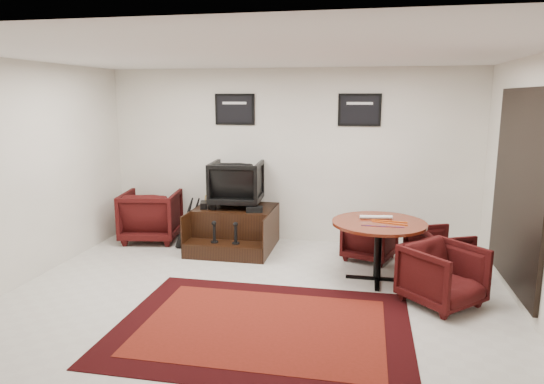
{
  "coord_description": "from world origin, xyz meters",
  "views": [
    {
      "loc": [
        1.24,
        -5.24,
        2.34
      ],
      "look_at": [
        0.03,
        0.9,
        1.12
      ],
      "focal_mm": 32.0,
      "sensor_mm": 36.0,
      "label": 1
    }
  ],
  "objects_px": {
    "shine_podium": "(235,229)",
    "shine_chair": "(237,181)",
    "table_chair_window": "(439,250)",
    "table_chair_corner": "(443,272)",
    "meeting_table": "(379,229)",
    "armchair_side": "(151,213)",
    "table_chair_back": "(370,236)"
  },
  "relations": [
    {
      "from": "table_chair_corner",
      "to": "shine_podium",
      "type": "bearing_deg",
      "value": 106.94
    },
    {
      "from": "table_chair_corner",
      "to": "shine_chair",
      "type": "bearing_deg",
      "value": 104.97
    },
    {
      "from": "table_chair_back",
      "to": "table_chair_window",
      "type": "bearing_deg",
      "value": 171.1
    },
    {
      "from": "meeting_table",
      "to": "table_chair_back",
      "type": "bearing_deg",
      "value": 96.58
    },
    {
      "from": "shine_podium",
      "to": "shine_chair",
      "type": "height_order",
      "value": "shine_chair"
    },
    {
      "from": "table_chair_back",
      "to": "table_chair_corner",
      "type": "xyz_separation_m",
      "value": [
        0.81,
        -1.47,
        0.04
      ]
    },
    {
      "from": "armchair_side",
      "to": "table_chair_back",
      "type": "relative_size",
      "value": 1.33
    },
    {
      "from": "table_chair_back",
      "to": "table_chair_window",
      "type": "height_order",
      "value": "table_chair_window"
    },
    {
      "from": "armchair_side",
      "to": "table_chair_window",
      "type": "relative_size",
      "value": 1.32
    },
    {
      "from": "table_chair_back",
      "to": "table_chair_corner",
      "type": "distance_m",
      "value": 1.67
    },
    {
      "from": "shine_chair",
      "to": "armchair_side",
      "type": "height_order",
      "value": "shine_chair"
    },
    {
      "from": "shine_chair",
      "to": "meeting_table",
      "type": "height_order",
      "value": "shine_chair"
    },
    {
      "from": "table_chair_window",
      "to": "table_chair_corner",
      "type": "xyz_separation_m",
      "value": [
        -0.09,
        -0.98,
        0.04
      ]
    },
    {
      "from": "shine_chair",
      "to": "armchair_side",
      "type": "distance_m",
      "value": 1.58
    },
    {
      "from": "meeting_table",
      "to": "table_chair_window",
      "type": "xyz_separation_m",
      "value": [
        0.8,
        0.34,
        -0.34
      ]
    },
    {
      "from": "shine_chair",
      "to": "table_chair_window",
      "type": "relative_size",
      "value": 1.16
    },
    {
      "from": "armchair_side",
      "to": "table_chair_window",
      "type": "bearing_deg",
      "value": 160.83
    },
    {
      "from": "table_chair_window",
      "to": "table_chair_corner",
      "type": "height_order",
      "value": "table_chair_corner"
    },
    {
      "from": "meeting_table",
      "to": "table_chair_back",
      "type": "xyz_separation_m",
      "value": [
        -0.1,
        0.83,
        -0.35
      ]
    },
    {
      "from": "meeting_table",
      "to": "table_chair_corner",
      "type": "bearing_deg",
      "value": -41.57
    },
    {
      "from": "meeting_table",
      "to": "shine_chair",
      "type": "bearing_deg",
      "value": 152.29
    },
    {
      "from": "table_chair_corner",
      "to": "meeting_table",
      "type": "bearing_deg",
      "value": 94.95
    },
    {
      "from": "shine_podium",
      "to": "table_chair_window",
      "type": "distance_m",
      "value": 3.07
    },
    {
      "from": "shine_chair",
      "to": "table_chair_back",
      "type": "bearing_deg",
      "value": 167.2
    },
    {
      "from": "shine_chair",
      "to": "table_chair_window",
      "type": "xyz_separation_m",
      "value": [
        2.99,
        -0.81,
        -0.69
      ]
    },
    {
      "from": "shine_chair",
      "to": "table_chair_back",
      "type": "distance_m",
      "value": 2.23
    },
    {
      "from": "armchair_side",
      "to": "table_chair_corner",
      "type": "xyz_separation_m",
      "value": [
        4.37,
        -1.76,
        -0.07
      ]
    },
    {
      "from": "armchair_side",
      "to": "table_chair_window",
      "type": "height_order",
      "value": "armchair_side"
    },
    {
      "from": "table_chair_back",
      "to": "table_chair_corner",
      "type": "height_order",
      "value": "table_chair_corner"
    },
    {
      "from": "shine_chair",
      "to": "armchair_side",
      "type": "xyz_separation_m",
      "value": [
        -1.46,
        -0.03,
        -0.58
      ]
    },
    {
      "from": "meeting_table",
      "to": "table_chair_back",
      "type": "relative_size",
      "value": 1.74
    },
    {
      "from": "armchair_side",
      "to": "table_chair_corner",
      "type": "relative_size",
      "value": 1.18
    }
  ]
}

